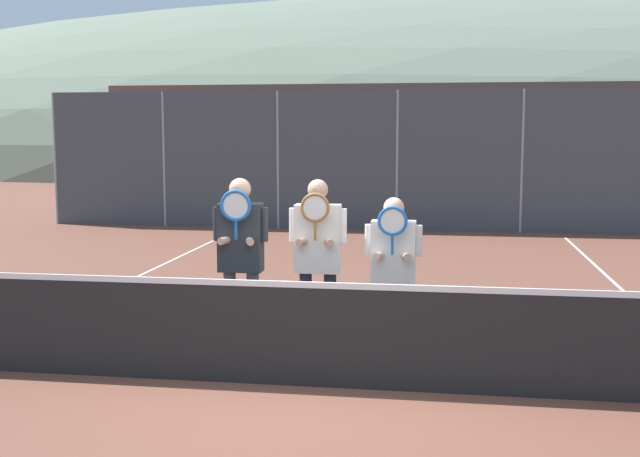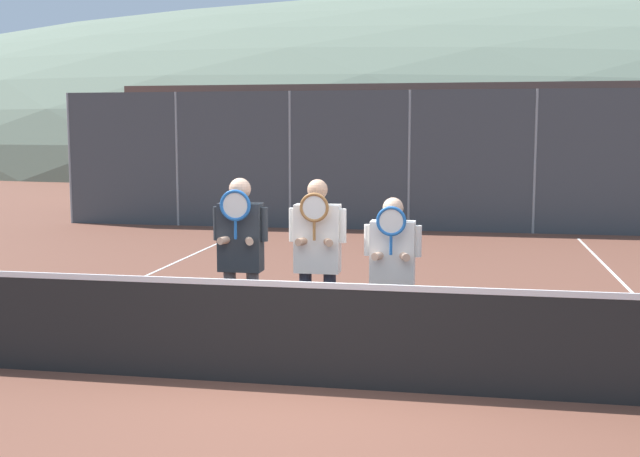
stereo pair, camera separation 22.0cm
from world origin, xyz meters
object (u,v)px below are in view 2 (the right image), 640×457
object	(u,v)px
player_center_right	(392,266)
car_left_of_center	(403,184)
player_leftmost	(241,250)
car_center	(589,184)
player_center_left	(317,252)
car_far_left	(229,183)

from	to	relation	value
player_center_right	car_left_of_center	size ratio (longest dim) A/B	0.40
player_leftmost	car_center	xyz separation A→B (m)	(5.43, 13.98, -0.18)
player_leftmost	player_center_right	world-z (taller)	player_leftmost
player_leftmost	player_center_left	distance (m)	0.80
player_leftmost	player_center_left	xyz separation A→B (m)	(0.80, 0.10, -0.02)
player_leftmost	player_center_right	size ratio (longest dim) A/B	1.10
car_far_left	car_left_of_center	size ratio (longest dim) A/B	0.97
car_far_left	car_center	world-z (taller)	car_center
player_leftmost	player_center_left	bearing A→B (deg)	7.33
car_far_left	player_center_right	bearing A→B (deg)	-66.65
car_far_left	car_center	distance (m)	9.70
player_center_right	car_center	size ratio (longest dim) A/B	0.41
car_center	car_left_of_center	bearing A→B (deg)	-174.57
player_center_right	car_far_left	bearing A→B (deg)	113.35
player_center_left	car_left_of_center	xyz separation A→B (m)	(-0.21, 13.42, -0.17)
player_center_left	player_center_right	xyz separation A→B (m)	(0.79, -0.11, -0.10)
car_left_of_center	car_center	xyz separation A→B (m)	(4.84, 0.46, 0.01)
car_center	player_center_right	bearing A→B (deg)	-105.37
player_center_right	player_leftmost	bearing A→B (deg)	179.89
player_leftmost	car_far_left	distance (m)	14.19
player_center_left	car_center	world-z (taller)	player_center_left
player_center_left	player_center_right	size ratio (longest dim) A/B	1.10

